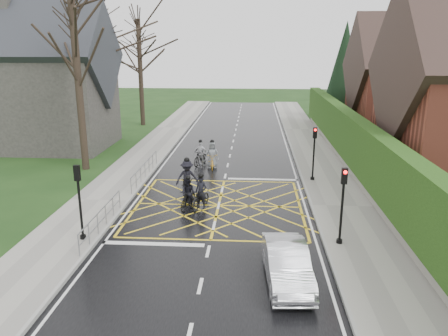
# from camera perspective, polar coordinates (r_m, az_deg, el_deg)

# --- Properties ---
(ground) EXTENTS (120.00, 120.00, 0.00)m
(ground) POSITION_cam_1_polar(r_m,az_deg,el_deg) (21.64, -0.71, -4.92)
(ground) COLOR black
(ground) RESTS_ON ground
(road) EXTENTS (9.00, 80.00, 0.01)m
(road) POSITION_cam_1_polar(r_m,az_deg,el_deg) (21.63, -0.71, -4.91)
(road) COLOR black
(road) RESTS_ON ground
(sidewalk_right) EXTENTS (3.00, 80.00, 0.15)m
(sidewalk_right) POSITION_cam_1_polar(r_m,az_deg,el_deg) (21.98, 15.14, -4.95)
(sidewalk_right) COLOR gray
(sidewalk_right) RESTS_ON ground
(sidewalk_left) EXTENTS (3.00, 80.00, 0.15)m
(sidewalk_left) POSITION_cam_1_polar(r_m,az_deg,el_deg) (22.87, -15.91, -4.19)
(sidewalk_left) COLOR gray
(sidewalk_left) RESTS_ON ground
(stone_wall) EXTENTS (0.50, 38.00, 0.70)m
(stone_wall) POSITION_cam_1_polar(r_m,az_deg,el_deg) (27.84, 16.43, -0.07)
(stone_wall) COLOR slate
(stone_wall) RESTS_ON ground
(hedge) EXTENTS (0.90, 38.00, 2.80)m
(hedge) POSITION_cam_1_polar(r_m,az_deg,el_deg) (27.44, 16.71, 3.45)
(hedge) COLOR #17340E
(hedge) RESTS_ON stone_wall
(house_far) EXTENTS (9.80, 8.80, 10.30)m
(house_far) POSITION_cam_1_polar(r_m,az_deg,el_deg) (40.49, 23.16, 9.89)
(house_far) COLOR brown
(house_far) RESTS_ON ground
(conifer) EXTENTS (4.60, 4.60, 10.00)m
(conifer) POSITION_cam_1_polar(r_m,az_deg,el_deg) (47.13, 15.40, 12.01)
(conifer) COLOR black
(conifer) RESTS_ON ground
(church) EXTENTS (8.80, 7.80, 11.00)m
(church) POSITION_cam_1_polar(r_m,az_deg,el_deg) (35.68, -21.64, 10.33)
(church) COLOR #2D2B28
(church) RESTS_ON ground
(tree_near) EXTENTS (9.24, 9.24, 11.44)m
(tree_near) POSITION_cam_1_polar(r_m,az_deg,el_deg) (28.26, -18.93, 15.51)
(tree_near) COLOR black
(tree_near) RESTS_ON ground
(tree_mid) EXTENTS (10.08, 10.08, 12.48)m
(tree_mid) POSITION_cam_1_polar(r_m,az_deg,el_deg) (36.12, -15.57, 16.80)
(tree_mid) COLOR black
(tree_mid) RESTS_ON ground
(tree_far) EXTENTS (8.40, 8.40, 10.40)m
(tree_far) POSITION_cam_1_polar(r_m,az_deg,el_deg) (43.57, -11.00, 14.91)
(tree_far) COLOR black
(tree_far) RESTS_ON ground
(railing_south) EXTENTS (0.05, 5.04, 1.03)m
(railing_south) POSITION_cam_1_polar(r_m,az_deg,el_deg) (19.10, -15.72, -5.91)
(railing_south) COLOR slate
(railing_south) RESTS_ON ground
(railing_north) EXTENTS (0.05, 6.04, 1.03)m
(railing_north) POSITION_cam_1_polar(r_m,az_deg,el_deg) (25.90, -10.30, 0.17)
(railing_north) COLOR slate
(railing_north) RESTS_ON ground
(traffic_light_ne) EXTENTS (0.24, 0.31, 3.21)m
(traffic_light_ne) POSITION_cam_1_polar(r_m,az_deg,el_deg) (25.33, 11.64, 1.78)
(traffic_light_ne) COLOR black
(traffic_light_ne) RESTS_ON ground
(traffic_light_se) EXTENTS (0.24, 0.31, 3.21)m
(traffic_light_se) POSITION_cam_1_polar(r_m,az_deg,el_deg) (17.40, 15.16, -4.93)
(traffic_light_se) COLOR black
(traffic_light_se) RESTS_ON ground
(traffic_light_sw) EXTENTS (0.24, 0.31, 3.21)m
(traffic_light_sw) POSITION_cam_1_polar(r_m,az_deg,el_deg) (18.09, -18.30, -4.38)
(traffic_light_sw) COLOR black
(traffic_light_sw) RESTS_ON ground
(cyclist_rear) EXTENTS (1.14, 1.90, 1.75)m
(cyclist_rear) POSITION_cam_1_polar(r_m,az_deg,el_deg) (21.12, -3.03, -3.83)
(cyclist_rear) COLOR black
(cyclist_rear) RESTS_ON ground
(cyclist_back) EXTENTS (0.93, 1.73, 1.67)m
(cyclist_back) POSITION_cam_1_polar(r_m,az_deg,el_deg) (21.09, -4.69, -3.71)
(cyclist_back) COLOR black
(cyclist_back) RESTS_ON ground
(cyclist_mid) EXTENTS (1.38, 2.23, 2.05)m
(cyclist_mid) POSITION_cam_1_polar(r_m,az_deg,el_deg) (22.94, -4.84, -1.78)
(cyclist_mid) COLOR black
(cyclist_mid) RESTS_ON ground
(cyclist_front) EXTENTS (1.10, 1.75, 1.71)m
(cyclist_front) POSITION_cam_1_polar(r_m,az_deg,el_deg) (28.71, -3.09, 1.61)
(cyclist_front) COLOR black
(cyclist_front) RESTS_ON ground
(cyclist_lead) EXTENTS (0.91, 1.98, 1.86)m
(cyclist_lead) POSITION_cam_1_polar(r_m,az_deg,el_deg) (27.99, -1.56, 1.28)
(cyclist_lead) COLOR #B97E16
(cyclist_lead) RESTS_ON ground
(car) EXTENTS (1.65, 4.00, 1.29)m
(car) POSITION_cam_1_polar(r_m,az_deg,el_deg) (14.97, 8.23, -12.29)
(car) COLOR silver
(car) RESTS_ON ground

